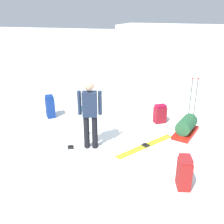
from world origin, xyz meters
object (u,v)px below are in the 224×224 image
at_px(ski_pair_far, 71,148).
at_px(ski_poles_planted_near, 193,98).
at_px(gear_sled, 186,127).
at_px(sleeping_mat_rolled, 86,109).
at_px(ski_pair_near, 146,146).
at_px(thermos_bottle, 87,131).
at_px(skier_standing, 90,112).
at_px(backpack_large_dark, 160,114).
at_px(backpack_bright, 50,107).
at_px(backpack_small_spare, 184,173).

height_order(ski_pair_far, ski_poles_planted_near, ski_poles_planted_near).
distance_m(gear_sled, sleeping_mat_rolled, 3.37).
xyz_separation_m(ski_pair_far, gear_sled, (2.72, 1.59, 0.21)).
bearing_deg(ski_pair_near, ski_pair_far, -161.02).
distance_m(ski_poles_planted_near, thermos_bottle, 3.26).
height_order(skier_standing, thermos_bottle, skier_standing).
relative_size(backpack_large_dark, backpack_bright, 0.79).
distance_m(backpack_large_dark, backpack_bright, 3.44).
distance_m(backpack_small_spare, thermos_bottle, 3.03).
bearing_deg(gear_sled, ski_pair_near, -134.23).
bearing_deg(skier_standing, backpack_bright, 141.92).
relative_size(ski_pair_far, backpack_small_spare, 2.52).
bearing_deg(backpack_large_dark, thermos_bottle, -142.27).
xyz_separation_m(backpack_bright, ski_poles_planted_near, (4.30, 0.77, 0.42)).
height_order(backpack_small_spare, sleeping_mat_rolled, backpack_small_spare).
xyz_separation_m(ski_pair_near, backpack_large_dark, (0.18, 1.59, 0.26)).
xyz_separation_m(skier_standing, ski_pair_far, (-0.47, -0.19, -0.94)).
relative_size(ski_pair_near, backpack_small_spare, 2.36).
xyz_separation_m(backpack_large_dark, backpack_bright, (-3.40, -0.51, 0.07)).
distance_m(backpack_large_dark, gear_sled, 0.99).
relative_size(backpack_large_dark, backpack_small_spare, 0.84).
xyz_separation_m(backpack_bright, sleeping_mat_rolled, (0.92, 0.75, -0.26)).
height_order(skier_standing, ski_poles_planted_near, skier_standing).
height_order(backpack_small_spare, ski_poles_planted_near, ski_poles_planted_near).
height_order(ski_pair_near, backpack_small_spare, backpack_small_spare).
xyz_separation_m(backpack_large_dark, backpack_small_spare, (0.76, -2.99, 0.05)).
relative_size(backpack_large_dark, ski_poles_planted_near, 0.41).
bearing_deg(backpack_large_dark, backpack_small_spare, -75.67).
distance_m(ski_pair_near, backpack_large_dark, 1.62).
bearing_deg(sleeping_mat_rolled, backpack_bright, -140.72).
relative_size(backpack_large_dark, thermos_bottle, 2.17).
height_order(backpack_bright, backpack_small_spare, backpack_bright).
bearing_deg(backpack_bright, ski_poles_planted_near, 10.17).
bearing_deg(ski_pair_far, ski_poles_planted_near, 40.80).
distance_m(skier_standing, backpack_small_spare, 2.52).
bearing_deg(skier_standing, thermos_bottle, 119.67).
relative_size(gear_sled, sleeping_mat_rolled, 2.07).
bearing_deg(thermos_bottle, gear_sled, 17.04).
relative_size(skier_standing, gear_sled, 1.49).
xyz_separation_m(skier_standing, gear_sled, (2.25, 1.40, -0.73)).
relative_size(skier_standing, thermos_bottle, 6.54).
bearing_deg(backpack_small_spare, backpack_bright, 149.20).
height_order(backpack_small_spare, gear_sled, backpack_small_spare).
bearing_deg(backpack_small_spare, gear_sled, 89.67).
bearing_deg(backpack_bright, backpack_large_dark, 8.52).
bearing_deg(ski_pair_near, sleeping_mat_rolled, 141.37).
height_order(ski_pair_near, gear_sled, gear_sled).
bearing_deg(thermos_bottle, backpack_large_dark, 37.73).
distance_m(skier_standing, sleeping_mat_rolled, 2.62).
height_order(ski_pair_near, ski_pair_far, same).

